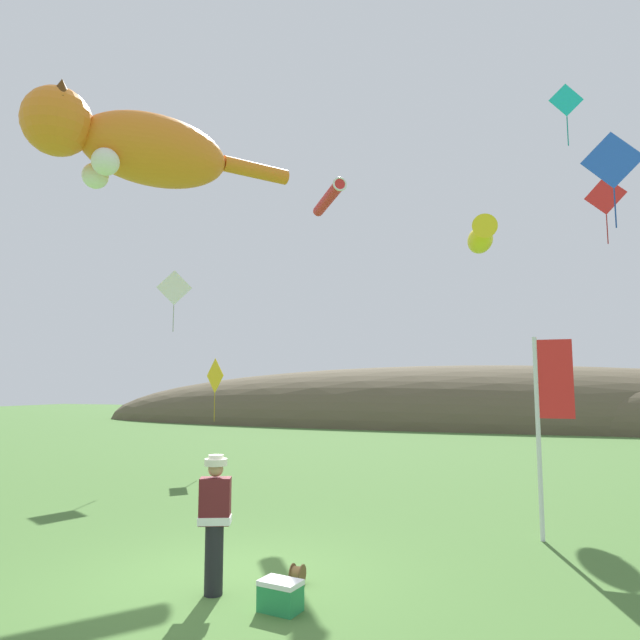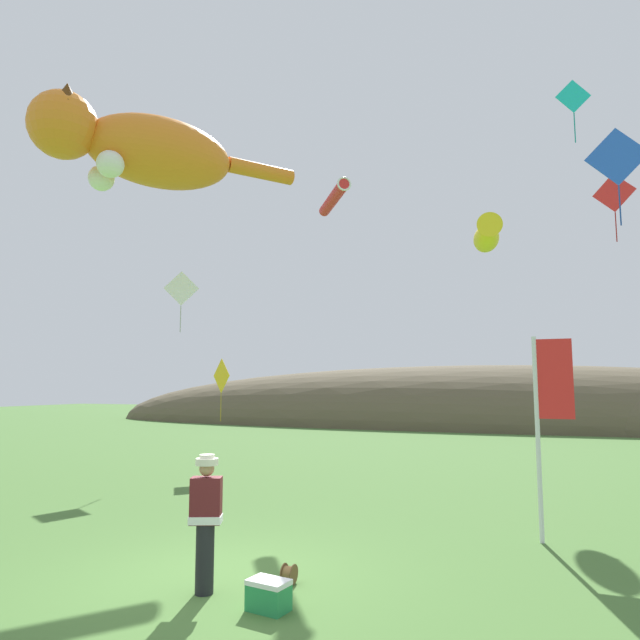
# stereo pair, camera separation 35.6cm
# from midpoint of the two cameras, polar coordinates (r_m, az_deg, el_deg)

# --- Properties ---
(ground_plane) EXTENTS (120.00, 120.00, 0.00)m
(ground_plane) POSITION_cam_midpoint_polar(r_m,az_deg,el_deg) (8.83, -9.07, -24.23)
(ground_plane) COLOR #477033
(distant_hill_ridge) EXTENTS (56.72, 12.49, 8.09)m
(distant_hill_ridge) POSITION_cam_midpoint_polar(r_m,az_deg,el_deg) (39.58, 18.01, -10.15)
(distant_hill_ridge) COLOR brown
(distant_hill_ridge) RESTS_ON ground
(festival_attendant) EXTENTS (0.49, 0.40, 1.77)m
(festival_attendant) POSITION_cam_midpoint_polar(r_m,az_deg,el_deg) (8.06, -10.05, -18.92)
(festival_attendant) COLOR black
(festival_attendant) RESTS_ON ground
(kite_spool) EXTENTS (0.16, 0.27, 0.27)m
(kite_spool) POSITION_cam_midpoint_polar(r_m,az_deg,el_deg) (8.52, -1.81, -24.04)
(kite_spool) COLOR olive
(kite_spool) RESTS_ON ground
(picnic_cooler) EXTENTS (0.54, 0.40, 0.36)m
(picnic_cooler) POSITION_cam_midpoint_polar(r_m,az_deg,el_deg) (7.63, -3.69, -25.76)
(picnic_cooler) COLOR #268C4C
(picnic_cooler) RESTS_ON ground
(festival_banner_pole) EXTENTS (0.66, 0.08, 3.56)m
(festival_banner_pole) POSITION_cam_midpoint_polar(r_m,az_deg,el_deg) (10.93, 22.61, -8.00)
(festival_banner_pole) COLOR silver
(festival_banner_pole) RESTS_ON ground
(kite_giant_cat) EXTENTS (5.24, 6.49, 2.35)m
(kite_giant_cat) POSITION_cam_midpoint_polar(r_m,az_deg,el_deg) (17.45, -16.93, 16.03)
(kite_giant_cat) COLOR orange
(kite_fish_windsock) EXTENTS (1.09, 2.69, 0.81)m
(kite_fish_windsock) POSITION_cam_midpoint_polar(r_m,az_deg,el_deg) (17.83, 16.90, 8.01)
(kite_fish_windsock) COLOR yellow
(kite_tube_streamer) EXTENTS (1.86, 2.55, 0.44)m
(kite_tube_streamer) POSITION_cam_midpoint_polar(r_m,az_deg,el_deg) (18.65, 1.94, 12.09)
(kite_tube_streamer) COLOR red
(kite_diamond_teal) EXTENTS (0.98, 0.29, 1.91)m
(kite_diamond_teal) POSITION_cam_midpoint_polar(r_m,az_deg,el_deg) (19.29, 24.50, 19.63)
(kite_diamond_teal) COLOR #19BFBF
(kite_diamond_white) EXTENTS (1.04, 0.58, 2.08)m
(kite_diamond_white) POSITION_cam_midpoint_polar(r_m,az_deg,el_deg) (19.83, -13.20, 3.05)
(kite_diamond_white) COLOR white
(kite_diamond_red) EXTENTS (1.15, 0.32, 2.09)m
(kite_diamond_red) POSITION_cam_midpoint_polar(r_m,az_deg,el_deg) (19.46, 27.81, 11.15)
(kite_diamond_red) COLOR red
(kite_diamond_gold) EXTENTS (0.95, 0.60, 2.01)m
(kite_diamond_gold) POSITION_cam_midpoint_polar(r_m,az_deg,el_deg) (18.72, -9.29, -5.58)
(kite_diamond_gold) COLOR yellow
(kite_diamond_blue) EXTENTS (1.33, 0.06, 2.23)m
(kite_diamond_blue) POSITION_cam_midpoint_polar(r_m,az_deg,el_deg) (14.70, 28.20, 14.15)
(kite_diamond_blue) COLOR blue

